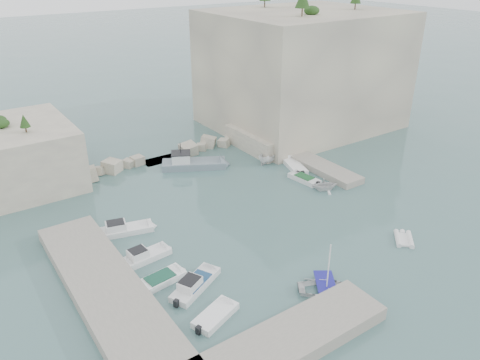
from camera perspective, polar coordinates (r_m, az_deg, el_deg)
ground at (r=46.15m, az=4.24°, el=-6.04°), size 400.00×400.00×0.00m
cliff_east at (r=73.39m, az=7.54°, el=13.17°), size 26.00×22.00×17.00m
cliff_terrace at (r=65.59m, az=3.46°, el=5.19°), size 8.00×10.00×2.50m
quay_west at (r=38.56m, az=-15.57°, el=-13.35°), size 5.00×24.00×1.10m
quay_south at (r=33.22m, az=4.04°, el=-19.91°), size 18.00×4.00×1.10m
ledge_east at (r=60.59m, az=8.43°, el=2.29°), size 3.00×16.00×0.80m
breakwater at (r=62.18m, az=-9.14°, el=3.17°), size 28.00×3.00×1.40m
motorboat_a at (r=46.93m, az=-13.82°, el=-6.22°), size 6.12×3.12×1.40m
motorboat_b at (r=42.73m, az=-11.42°, el=-9.44°), size 5.11×2.10×1.40m
motorboat_c at (r=39.85m, az=-9.67°, el=-12.21°), size 4.80×2.23×0.70m
motorboat_d at (r=39.01m, az=-5.41°, el=-12.87°), size 5.80×4.10×1.40m
motorboat_e at (r=36.16m, az=-3.00°, el=-16.46°), size 4.43×3.00×0.70m
rowboat at (r=39.00m, az=10.46°, el=-13.26°), size 5.60×5.25×0.94m
inflatable_dinghy at (r=46.97m, az=19.32°, el=-6.99°), size 3.06×3.05×0.44m
tender_east_a at (r=54.32m, az=10.26°, el=-1.21°), size 3.82×3.60×1.60m
tender_east_b at (r=56.11m, az=7.81°, el=-0.11°), size 2.06×4.57×0.70m
tender_east_c at (r=59.35m, az=6.65°, el=1.46°), size 3.22×5.56×0.70m
tender_east_d at (r=60.97m, az=3.66°, el=2.27°), size 4.58×2.70×1.66m
work_boat at (r=59.46m, az=-5.61°, el=1.56°), size 8.90×6.36×2.20m
rowboat_mast at (r=37.45m, az=10.77°, el=-10.19°), size 0.10×0.10×4.20m
vegetation at (r=69.72m, az=3.79°, el=20.52°), size 53.48×13.88×13.40m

